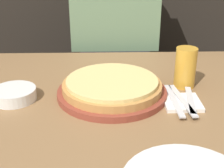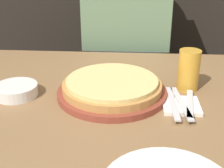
% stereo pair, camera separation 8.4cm
% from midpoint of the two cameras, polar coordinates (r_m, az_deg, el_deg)
% --- Properties ---
extents(pizza_on_board, '(0.35, 0.35, 0.06)m').
position_cam_midpoint_polar(pizza_on_board, '(0.99, 2.43, -0.79)').
color(pizza_on_board, brown).
rests_on(pizza_on_board, dining_table).
extents(beer_glass, '(0.07, 0.07, 0.14)m').
position_cam_midpoint_polar(beer_glass, '(1.06, 16.10, 2.70)').
color(beer_glass, gold).
rests_on(beer_glass, dining_table).
extents(side_bowl, '(0.14, 0.14, 0.04)m').
position_cam_midpoint_polar(side_bowl, '(1.03, -14.89, -1.17)').
color(side_bowl, silver).
rests_on(side_bowl, dining_table).
extents(napkin_stack, '(0.11, 0.11, 0.01)m').
position_cam_midpoint_polar(napkin_stack, '(0.96, 14.99, -3.87)').
color(napkin_stack, white).
rests_on(napkin_stack, dining_table).
extents(fork, '(0.02, 0.21, 0.00)m').
position_cam_midpoint_polar(fork, '(0.95, 13.57, -3.40)').
color(fork, silver).
rests_on(fork, napkin_stack).
extents(dinner_knife, '(0.04, 0.21, 0.00)m').
position_cam_midpoint_polar(dinner_knife, '(0.96, 15.04, -3.42)').
color(dinner_knife, silver).
rests_on(dinner_knife, napkin_stack).
extents(spoon, '(0.04, 0.18, 0.00)m').
position_cam_midpoint_polar(spoon, '(0.96, 16.50, -3.44)').
color(spoon, silver).
rests_on(spoon, napkin_stack).
extents(diner_person, '(0.41, 0.21, 1.32)m').
position_cam_midpoint_polar(diner_person, '(1.59, 4.03, 5.41)').
color(diner_person, '#33333D').
rests_on(diner_person, ground_plane).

